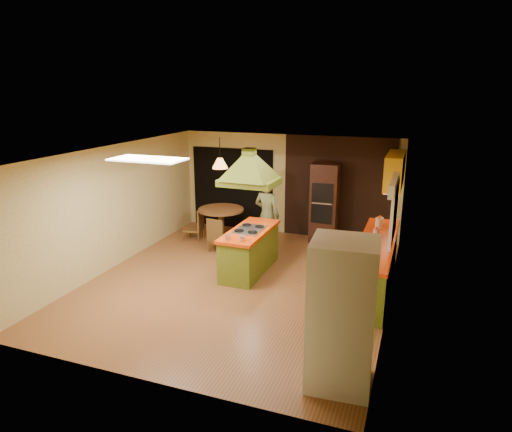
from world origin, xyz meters
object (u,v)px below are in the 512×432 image
at_px(kitchen_island, 250,250).
at_px(man, 267,215).
at_px(dining_table, 221,218).
at_px(wall_oven, 324,203).
at_px(canister_large, 379,223).
at_px(refrigerator, 342,315).

bearing_deg(kitchen_island, man, 93.26).
distance_m(man, dining_table, 1.33).
bearing_deg(man, dining_table, -0.68).
distance_m(wall_oven, canister_large, 2.11).
relative_size(man, refrigerator, 0.89).
relative_size(kitchen_island, refrigerator, 0.93).
bearing_deg(man, kitchen_island, 105.27).
bearing_deg(man, wall_oven, -118.96).
relative_size(kitchen_island, man, 1.04).
relative_size(man, canister_large, 7.76).
distance_m(refrigerator, dining_table, 5.84).
height_order(wall_oven, dining_table, wall_oven).
xyz_separation_m(man, refrigerator, (2.39, -4.23, 0.10)).
relative_size(kitchen_island, wall_oven, 0.93).
height_order(kitchen_island, man, man).
bearing_deg(canister_large, dining_table, 169.28).
distance_m(kitchen_island, dining_table, 2.03).
bearing_deg(wall_oven, kitchen_island, -115.12).
relative_size(refrigerator, dining_table, 1.75).
height_order(man, refrigerator, refrigerator).
xyz_separation_m(man, canister_large, (2.46, -0.40, 0.18)).
xyz_separation_m(man, dining_table, (-1.26, 0.31, -0.28)).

